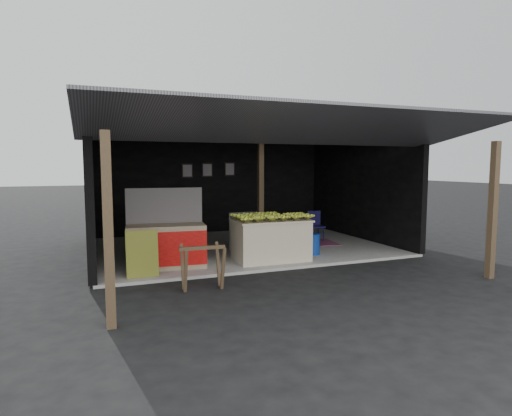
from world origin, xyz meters
name	(u,v)px	position (x,y,z in m)	size (l,w,h in m)	color
ground	(283,271)	(0.00, 0.00, 0.00)	(80.00, 80.00, 0.00)	black
concrete_slab	(241,247)	(0.00, 2.50, 0.03)	(7.00, 5.00, 0.06)	gray
shophouse	(236,164)	(0.00, 2.82, 2.10)	(7.40, 7.29, 3.02)	black
banana_table	(271,240)	(0.05, 0.72, 0.50)	(1.61, 1.03, 0.87)	beige
banana_pile	(271,215)	(0.05, 0.72, 1.02)	(1.46, 0.88, 0.17)	yellow
white_crate	(249,232)	(-0.04, 1.78, 0.51)	(0.82, 0.57, 0.89)	white
neighbor_stall	(166,244)	(-2.12, 0.89, 0.53)	(1.57, 0.83, 1.56)	#998466
green_signboard	(142,254)	(-2.65, 0.28, 0.48)	(0.57, 0.04, 0.85)	black
sawhorse	(202,262)	(-1.80, -0.70, 0.47)	(0.76, 0.69, 0.74)	brown
water_barrel	(313,245)	(1.16, 0.89, 0.28)	(0.30, 0.30, 0.44)	navy
plastic_chair	(315,223)	(2.10, 2.46, 0.52)	(0.41, 0.41, 0.79)	#0C0935
magenta_rug	(307,243)	(1.70, 2.18, 0.07)	(1.50, 1.00, 0.01)	#6D1847
picture_frames	(208,170)	(-0.17, 4.89, 1.93)	(1.62, 0.04, 0.46)	black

